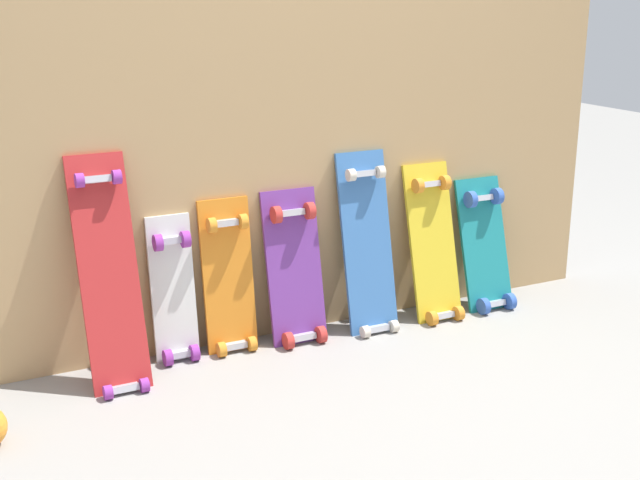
% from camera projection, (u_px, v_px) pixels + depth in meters
% --- Properties ---
extents(ground_plane, '(12.00, 12.00, 0.00)m').
position_uv_depth(ground_plane, '(312.00, 331.00, 3.47)').
color(ground_plane, gray).
extents(plywood_wall_panel, '(2.77, 0.04, 1.53)m').
position_uv_depth(plywood_wall_panel, '(304.00, 143.00, 3.31)').
color(plywood_wall_panel, tan).
rests_on(plywood_wall_panel, ground).
extents(skateboard_red, '(0.20, 0.30, 0.88)m').
position_uv_depth(skateboard_red, '(110.00, 284.00, 2.94)').
color(skateboard_red, '#B22626').
rests_on(skateboard_red, ground).
extents(skateboard_white, '(0.17, 0.14, 0.61)m').
position_uv_depth(skateboard_white, '(174.00, 297.00, 3.16)').
color(skateboard_white, silver).
rests_on(skateboard_white, ground).
extents(skateboard_orange, '(0.20, 0.15, 0.66)m').
position_uv_depth(skateboard_orange, '(229.00, 284.00, 3.24)').
color(skateboard_orange, orange).
rests_on(skateboard_orange, ground).
extents(skateboard_purple, '(0.23, 0.20, 0.66)m').
position_uv_depth(skateboard_purple, '(295.00, 275.00, 3.32)').
color(skateboard_purple, '#6B338C').
rests_on(skateboard_purple, ground).
extents(skateboard_blue, '(0.22, 0.23, 0.80)m').
position_uv_depth(skateboard_blue, '(368.00, 251.00, 3.43)').
color(skateboard_blue, '#386BAD').
rests_on(skateboard_blue, ground).
extents(skateboard_yellow, '(0.21, 0.24, 0.71)m').
position_uv_depth(skateboard_yellow, '(434.00, 250.00, 3.56)').
color(skateboard_yellow, gold).
rests_on(skateboard_yellow, ground).
extents(skateboard_teal, '(0.22, 0.24, 0.62)m').
position_uv_depth(skateboard_teal, '(486.00, 251.00, 3.69)').
color(skateboard_teal, '#197A7F').
rests_on(skateboard_teal, ground).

